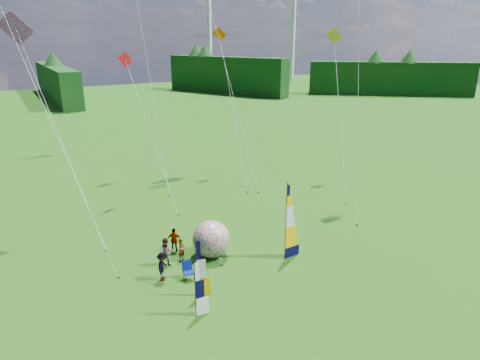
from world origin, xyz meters
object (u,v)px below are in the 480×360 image
side_banner_left (197,269)px  feather_banner_main (286,223)px  spectator_c (163,266)px  spectator_d (174,240)px  camp_chair (188,271)px  bol_inflatable (211,239)px  side_banner_far (195,291)px  spectator_b (167,253)px  spectator_a (182,250)px  kite_whale (226,60)px

side_banner_left → feather_banner_main: bearing=28.2°
spectator_c → spectator_d: bearing=2.8°
camp_chair → bol_inflatable: bearing=42.3°
side_banner_left → side_banner_far: 1.79m
side_banner_far → bol_inflatable: size_ratio=1.27×
spectator_d → camp_chair: spectator_d is taller
spectator_b → spectator_c: size_ratio=1.08×
side_banner_far → spectator_d: size_ratio=1.85×
feather_banner_main → spectator_b: (-6.84, 2.87, -1.57)m
side_banner_far → camp_chair: size_ratio=2.70×
bol_inflatable → spectator_c: bearing=-162.7°
bol_inflatable → camp_chair: bol_inflatable is taller
spectator_a → feather_banner_main: bearing=-58.8°
spectator_b → kite_whale: 21.37m
side_banner_far → spectator_a: 5.96m
spectator_d → kite_whale: kite_whale is taller
feather_banner_main → spectator_c: 7.91m
side_banner_far → feather_banner_main: bearing=21.0°
spectator_c → side_banner_far: bearing=-141.5°
side_banner_left → spectator_a: side_banner_left is taller
side_banner_far → spectator_b: size_ratio=1.63×
spectator_b → spectator_d: 1.95m
feather_banner_main → kite_whale: (5.06, 17.22, 8.90)m
spectator_b → kite_whale: bearing=66.2°
spectator_c → side_banner_left: bearing=-122.7°
kite_whale → side_banner_left: bearing=-98.1°
side_banner_left → side_banner_far: bearing=-97.1°
spectator_a → spectator_d: 1.37m
bol_inflatable → kite_whale: size_ratio=0.11×
bol_inflatable → spectator_c: size_ratio=1.38×
side_banner_far → spectator_b: bearing=86.0°
bol_inflatable → spectator_c: bol_inflatable is taller
spectator_d → kite_whale: bearing=-98.5°
spectator_d → bol_inflatable: bearing=167.9°
spectator_a → camp_chair: bearing=-133.6°
spectator_b → feather_banner_main: bearing=-6.9°
feather_banner_main → spectator_a: 6.78m
side_banner_left → kite_whale: (11.62, 18.22, 9.72)m
side_banner_left → bol_inflatable: 4.60m
spectator_b → spectator_d: bearing=70.4°
spectator_a → spectator_c: 2.39m
spectator_a → camp_chair: 2.36m
spectator_a → kite_whale: (10.83, 14.13, 10.66)m
spectator_a → kite_whale: bearing=21.8°
feather_banner_main → bol_inflatable: bearing=141.7°
feather_banner_main → bol_inflatable: feather_banner_main is taller
side_banner_far → kite_whale: (12.42, 19.82, 9.87)m
side_banner_left → spectator_a: bearing=98.6°
feather_banner_main → camp_chair: size_ratio=4.41×
bol_inflatable → camp_chair: (-2.43, -1.89, -0.64)m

